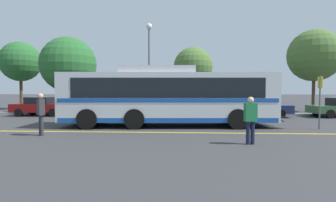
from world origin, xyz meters
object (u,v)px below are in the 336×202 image
at_px(bus_stop_sign, 320,96).
at_px(street_lamp, 149,50).
at_px(transit_bus, 168,96).
at_px(parked_car_1, 106,106).
at_px(tree_0, 68,65).
at_px(pedestrian_0, 41,111).
at_px(parked_car_3, 257,107).
at_px(parked_car_2, 182,107).
at_px(tree_3, 193,67).
at_px(pedestrian_1, 250,117).
at_px(parked_car_0, 42,106).
at_px(tree_2, 20,62).
at_px(tree_1, 314,56).

bearing_deg(bus_stop_sign, street_lamp, -135.17).
bearing_deg(transit_bus, parked_car_1, -139.35).
relative_size(transit_bus, tree_0, 1.78).
distance_m(pedestrian_0, tree_0, 12.05).
bearing_deg(tree_0, pedestrian_0, -71.44).
relative_size(transit_bus, parked_car_3, 2.41).
height_order(parked_car_2, tree_0, tree_0).
distance_m(parked_car_2, parked_car_3, 5.42).
bearing_deg(pedestrian_0, street_lamp, -59.91).
xyz_separation_m(tree_0, tree_3, (10.62, 3.14, 0.02)).
distance_m(pedestrian_1, street_lamp, 13.92).
bearing_deg(parked_car_1, pedestrian_1, 36.66).
distance_m(parked_car_2, bus_stop_sign, 8.96).
bearing_deg(transit_bus, parked_car_3, 127.08).
height_order(pedestrian_1, tree_0, tree_0).
bearing_deg(parked_car_2, street_lamp, 43.00).
bearing_deg(bus_stop_sign, parked_car_0, -112.51).
bearing_deg(bus_stop_sign, parked_car_2, -134.34).
bearing_deg(pedestrian_1, bus_stop_sign, -147.87).
bearing_deg(parked_car_0, tree_3, 114.83).
xyz_separation_m(pedestrian_0, tree_2, (-10.02, 14.36, 3.70)).
distance_m(transit_bus, parked_car_1, 6.98).
height_order(bus_stop_sign, tree_2, tree_2).
bearing_deg(bus_stop_sign, tree_2, -121.19).
xyz_separation_m(transit_bus, parked_car_0, (-9.81, 5.16, -0.89)).
bearing_deg(street_lamp, parked_car_3, -16.21).
distance_m(parked_car_3, street_lamp, 9.60).
xyz_separation_m(pedestrian_0, pedestrian_1, (8.35, -1.35, -0.07)).
height_order(tree_0, tree_2, tree_2).
xyz_separation_m(parked_car_2, parked_car_3, (5.42, 0.23, 0.04)).
xyz_separation_m(street_lamp, tree_2, (-13.21, 3.51, -0.53)).
relative_size(tree_1, tree_2, 1.10).
height_order(street_lamp, tree_1, street_lamp).
relative_size(street_lamp, tree_1, 1.01).
bearing_deg(tree_3, parked_car_0, -153.45).
relative_size(pedestrian_0, bus_stop_sign, 0.68).
relative_size(parked_car_2, tree_1, 0.63).
height_order(parked_car_1, street_lamp, street_lamp).
distance_m(bus_stop_sign, tree_3, 13.30).
xyz_separation_m(parked_car_0, parked_car_2, (10.54, -0.15, -0.05)).
bearing_deg(street_lamp, tree_1, 10.50).
bearing_deg(pedestrian_1, pedestrian_0, -18.51).
distance_m(parked_car_0, parked_car_2, 10.54).
xyz_separation_m(parked_car_3, pedestrian_1, (-2.96, -9.83, 0.24)).
distance_m(parked_car_1, pedestrian_1, 12.48).
height_order(parked_car_2, tree_2, tree_2).
xyz_separation_m(bus_stop_sign, tree_3, (-5.70, 11.76, 2.45)).
bearing_deg(pedestrian_0, parked_car_3, -96.65).
xyz_separation_m(parked_car_2, tree_3, (1.02, 5.93, 3.44)).
bearing_deg(tree_1, tree_2, 178.29).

